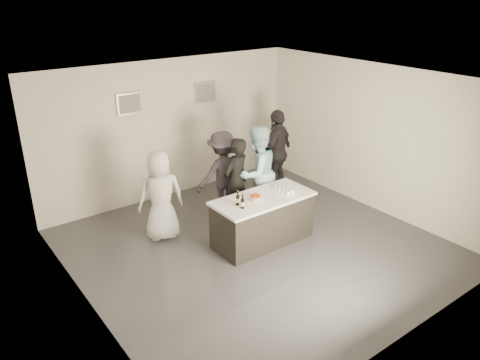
% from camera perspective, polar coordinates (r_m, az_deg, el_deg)
% --- Properties ---
extents(floor, '(6.00, 6.00, 0.00)m').
position_cam_1_polar(floor, '(8.55, 2.03, -8.17)').
color(floor, '#3D3D42').
rests_on(floor, ground).
extents(ceiling, '(6.00, 6.00, 0.00)m').
position_cam_1_polar(ceiling, '(7.47, 2.35, 11.98)').
color(ceiling, white).
extents(wall_back, '(6.00, 0.04, 3.00)m').
position_cam_1_polar(wall_back, '(10.26, -8.45, 6.14)').
color(wall_back, silver).
rests_on(wall_back, ground).
extents(wall_front, '(6.00, 0.04, 3.00)m').
position_cam_1_polar(wall_front, '(6.09, 20.33, -7.18)').
color(wall_front, silver).
rests_on(wall_front, ground).
extents(wall_left, '(0.04, 6.00, 3.00)m').
position_cam_1_polar(wall_left, '(6.59, -18.66, -4.60)').
color(wall_left, silver).
rests_on(wall_left, ground).
extents(wall_right, '(0.04, 6.00, 3.00)m').
position_cam_1_polar(wall_right, '(9.95, 15.80, 4.98)').
color(wall_right, silver).
rests_on(wall_right, ground).
extents(picture_left, '(0.54, 0.04, 0.44)m').
position_cam_1_polar(picture_left, '(9.68, -13.32, 9.06)').
color(picture_left, '#B2B2B7').
rests_on(picture_left, wall_back).
extents(picture_right, '(0.54, 0.04, 0.44)m').
position_cam_1_polar(picture_right, '(10.51, -4.23, 10.65)').
color(picture_right, '#B2B2B7').
rests_on(picture_right, wall_back).
extents(bar_counter, '(1.86, 0.86, 0.90)m').
position_cam_1_polar(bar_counter, '(8.52, 2.77, -4.84)').
color(bar_counter, white).
rests_on(bar_counter, ground).
extents(cake, '(0.20, 0.20, 0.07)m').
position_cam_1_polar(cake, '(8.19, 1.89, -2.23)').
color(cake, orange).
rests_on(cake, bar_counter).
extents(beer_bottle_a, '(0.07, 0.07, 0.26)m').
position_cam_1_polar(beer_bottle_a, '(7.97, -0.27, -2.19)').
color(beer_bottle_a, black).
rests_on(beer_bottle_a, bar_counter).
extents(beer_bottle_b, '(0.07, 0.07, 0.26)m').
position_cam_1_polar(beer_bottle_b, '(7.85, 0.32, -2.62)').
color(beer_bottle_b, black).
rests_on(beer_bottle_b, bar_counter).
extents(tumbler_cluster, '(0.19, 0.40, 0.08)m').
position_cam_1_polar(tumbler_cluster, '(8.56, 5.42, -1.14)').
color(tumbler_cluster, orange).
rests_on(tumbler_cluster, bar_counter).
extents(candles, '(0.24, 0.08, 0.01)m').
position_cam_1_polar(candles, '(7.98, 2.87, -3.20)').
color(candles, pink).
rests_on(candles, bar_counter).
extents(person_main_black, '(0.74, 0.59, 1.76)m').
position_cam_1_polar(person_main_black, '(8.99, -0.50, -0.24)').
color(person_main_black, black).
rests_on(person_main_black, ground).
extents(person_main_blue, '(1.03, 0.86, 1.91)m').
position_cam_1_polar(person_main_blue, '(9.22, 2.06, 0.86)').
color(person_main_blue, '#B4E6EB').
rests_on(person_main_blue, ground).
extents(person_guest_left, '(0.96, 0.77, 1.70)m').
position_cam_1_polar(person_guest_left, '(8.61, -9.65, -1.88)').
color(person_guest_left, silver).
rests_on(person_guest_left, ground).
extents(person_guest_right, '(1.22, 0.87, 1.92)m').
position_cam_1_polar(person_guest_right, '(10.40, 4.56, 3.41)').
color(person_guest_right, '#242127').
rests_on(person_guest_right, ground).
extents(person_guest_back, '(1.18, 0.75, 1.74)m').
position_cam_1_polar(person_guest_back, '(9.45, -2.10, 0.87)').
color(person_guest_back, '#37313A').
rests_on(person_guest_back, ground).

